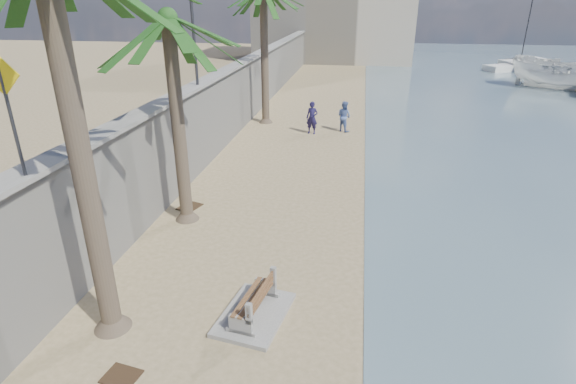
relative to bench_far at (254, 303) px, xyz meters
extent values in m
cube|color=gray|center=(-4.65, 17.69, 1.38)|extent=(0.45, 70.00, 3.50)
cube|color=gray|center=(-4.65, 17.69, 3.18)|extent=(0.80, 70.00, 0.12)
cube|color=gray|center=(0.00, 0.00, -0.32)|extent=(1.72, 2.25, 0.11)
cylinder|color=brown|center=(-3.10, -0.88, 3.50)|extent=(0.44, 0.44, 7.74)
cylinder|color=brown|center=(-3.40, 4.60, 2.82)|extent=(0.42, 0.42, 6.39)
cylinder|color=brown|center=(-3.38, 17.71, 3.34)|extent=(0.44, 0.44, 7.43)
cylinder|color=#2D2D33|center=(-4.45, -0.81, 4.44)|extent=(0.07, 0.07, 2.40)
cube|color=yellow|center=(-4.45, -0.81, 5.23)|extent=(0.78, 0.03, 0.78)
cylinder|color=#2D2D33|center=(-4.55, 9.69, 5.74)|extent=(0.12, 0.12, 5.00)
imported|color=#1A153B|center=(-0.38, 15.75, 0.64)|extent=(0.82, 0.63, 2.03)
imported|color=#526AAA|center=(1.33, 16.54, 0.56)|extent=(1.14, 1.11, 1.88)
imported|color=silver|center=(18.50, 31.99, 1.07)|extent=(4.38, 4.35, 3.68)
cube|color=silver|center=(18.42, 43.11, -0.12)|extent=(7.87, 5.35, 0.70)
cylinder|color=#2D2D33|center=(18.42, 43.11, 4.43)|extent=(0.12, 0.12, 8.60)
cube|color=#382616|center=(-2.19, -2.23, -0.36)|extent=(0.77, 0.66, 0.03)
cube|color=#382616|center=(-3.67, 5.53, -0.36)|extent=(0.86, 0.96, 0.03)
camera|label=1|loc=(2.14, -8.33, 6.52)|focal=28.00mm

